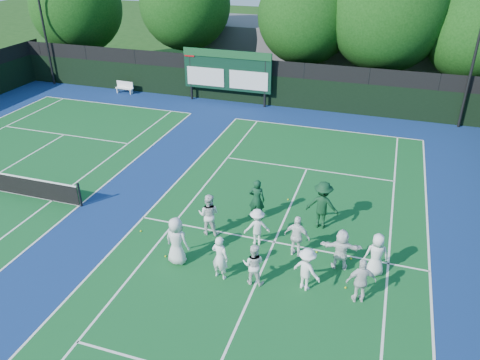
% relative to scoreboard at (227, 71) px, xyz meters
% --- Properties ---
extents(ground, '(120.00, 120.00, 0.00)m').
position_rel_scoreboard_xyz_m(ground, '(7.01, -15.59, -2.19)').
color(ground, '#163A10').
rests_on(ground, ground).
extents(court_apron, '(34.00, 32.00, 0.01)m').
position_rel_scoreboard_xyz_m(court_apron, '(1.01, -14.59, -2.19)').
color(court_apron, navy).
rests_on(court_apron, ground).
extents(near_court, '(11.05, 23.85, 0.01)m').
position_rel_scoreboard_xyz_m(near_court, '(7.01, -14.59, -2.18)').
color(near_court, '#105222').
rests_on(near_court, ground).
extents(back_fence, '(34.00, 0.08, 3.00)m').
position_rel_scoreboard_xyz_m(back_fence, '(1.01, 0.41, -0.83)').
color(back_fence, black).
rests_on(back_fence, ground).
extents(scoreboard, '(6.00, 0.21, 3.55)m').
position_rel_scoreboard_xyz_m(scoreboard, '(0.00, 0.00, 0.00)').
color(scoreboard, black).
rests_on(scoreboard, ground).
extents(clubhouse, '(18.00, 6.00, 4.00)m').
position_rel_scoreboard_xyz_m(clubhouse, '(5.01, 8.41, -0.19)').
color(clubhouse, '#56555A').
rests_on(clubhouse, ground).
extents(bench, '(1.34, 0.43, 0.84)m').
position_rel_scoreboard_xyz_m(bench, '(-7.68, -0.22, -1.74)').
color(bench, white).
rests_on(bench, ground).
extents(tree_a, '(6.99, 6.99, 8.53)m').
position_rel_scoreboard_xyz_m(tree_a, '(-13.61, 3.99, 2.66)').
color(tree_a, black).
rests_on(tree_a, ground).
extents(tree_b, '(6.51, 6.51, 8.92)m').
position_rel_scoreboard_xyz_m(tree_b, '(-4.36, 3.99, 3.30)').
color(tree_b, black).
rests_on(tree_b, ground).
extents(tree_c, '(6.47, 6.47, 8.50)m').
position_rel_scoreboard_xyz_m(tree_c, '(4.43, 3.99, 2.90)').
color(tree_c, black).
rests_on(tree_c, ground).
extents(tree_d, '(7.44, 7.44, 9.40)m').
position_rel_scoreboard_xyz_m(tree_d, '(9.65, 3.99, 3.29)').
color(tree_d, black).
rests_on(tree_d, ground).
extents(tree_e, '(5.74, 5.74, 7.52)m').
position_rel_scoreboard_xyz_m(tree_e, '(14.94, 3.99, 2.31)').
color(tree_e, black).
rests_on(tree_e, ground).
extents(tennis_ball_0, '(0.07, 0.07, 0.07)m').
position_rel_scoreboard_xyz_m(tennis_ball_0, '(3.54, -16.66, -2.16)').
color(tennis_ball_0, '#C8D619').
rests_on(tennis_ball_0, ground).
extents(tennis_ball_1, '(0.07, 0.07, 0.07)m').
position_rel_scoreboard_xyz_m(tennis_ball_1, '(8.63, -14.73, -2.16)').
color(tennis_ball_1, '#C8D619').
rests_on(tennis_ball_1, ground).
extents(tennis_ball_2, '(0.07, 0.07, 0.07)m').
position_rel_scoreboard_xyz_m(tennis_ball_2, '(9.86, -14.73, -2.16)').
color(tennis_ball_2, '#C8D619').
rests_on(tennis_ball_2, ground).
extents(tennis_ball_3, '(0.07, 0.07, 0.07)m').
position_rel_scoreboard_xyz_m(tennis_ball_3, '(1.93, -15.52, -2.16)').
color(tennis_ball_3, '#C8D619').
rests_on(tennis_ball_3, ground).
extents(tennis_ball_4, '(0.07, 0.07, 0.07)m').
position_rel_scoreboard_xyz_m(tennis_ball_4, '(6.81, -11.39, -2.16)').
color(tennis_ball_4, '#C8D619').
rests_on(tennis_ball_4, ground).
extents(tennis_ball_5, '(0.07, 0.07, 0.07)m').
position_rel_scoreboard_xyz_m(tennis_ball_5, '(9.86, -16.34, -2.16)').
color(tennis_ball_5, '#C8D619').
rests_on(tennis_ball_5, ground).
extents(player_front_0, '(0.95, 0.70, 1.79)m').
position_rel_scoreboard_xyz_m(player_front_0, '(4.08, -16.76, -1.29)').
color(player_front_0, silver).
rests_on(player_front_0, ground).
extents(player_front_1, '(0.66, 0.50, 1.64)m').
position_rel_scoreboard_xyz_m(player_front_1, '(5.78, -17.07, -1.37)').
color(player_front_1, white).
rests_on(player_front_1, ground).
extents(player_front_2, '(0.77, 0.62, 1.50)m').
position_rel_scoreboard_xyz_m(player_front_2, '(6.91, -16.99, -1.44)').
color(player_front_2, white).
rests_on(player_front_2, ground).
extents(player_front_3, '(1.14, 0.93, 1.54)m').
position_rel_scoreboard_xyz_m(player_front_3, '(8.60, -16.73, -1.42)').
color(player_front_3, white).
rests_on(player_front_3, ground).
extents(player_front_4, '(1.01, 0.67, 1.59)m').
position_rel_scoreboard_xyz_m(player_front_4, '(10.31, -16.80, -1.40)').
color(player_front_4, silver).
rests_on(player_front_4, ground).
extents(player_back_0, '(0.87, 0.71, 1.69)m').
position_rel_scoreboard_xyz_m(player_back_0, '(4.48, -14.76, -1.35)').
color(player_back_0, silver).
rests_on(player_back_0, ground).
extents(player_back_1, '(1.10, 0.89, 1.48)m').
position_rel_scoreboard_xyz_m(player_back_1, '(6.41, -14.87, -1.45)').
color(player_back_1, white).
rests_on(player_back_1, ground).
extents(player_back_2, '(0.99, 0.52, 1.61)m').
position_rel_scoreboard_xyz_m(player_back_2, '(7.94, -15.09, -1.39)').
color(player_back_2, white).
rests_on(player_back_2, ground).
extents(player_back_3, '(1.46, 0.62, 1.53)m').
position_rel_scoreboard_xyz_m(player_back_3, '(9.51, -15.32, -1.43)').
color(player_back_3, white).
rests_on(player_back_3, ground).
extents(player_back_4, '(0.85, 0.64, 1.58)m').
position_rel_scoreboard_xyz_m(player_back_4, '(10.67, -15.28, -1.40)').
color(player_back_4, white).
rests_on(player_back_4, ground).
extents(coach_left, '(0.67, 0.47, 1.76)m').
position_rel_scoreboard_xyz_m(coach_left, '(5.92, -13.21, -1.31)').
color(coach_left, '#0F3820').
rests_on(coach_left, ground).
extents(coach_right, '(1.29, 0.78, 1.96)m').
position_rel_scoreboard_xyz_m(coach_right, '(8.47, -12.98, -1.21)').
color(coach_right, '#0E351C').
rests_on(coach_right, ground).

